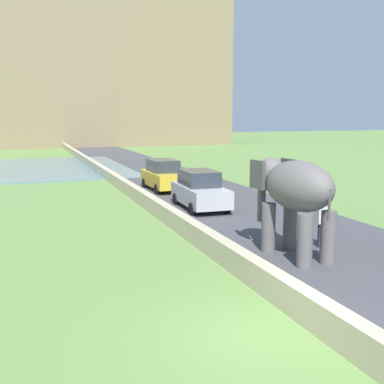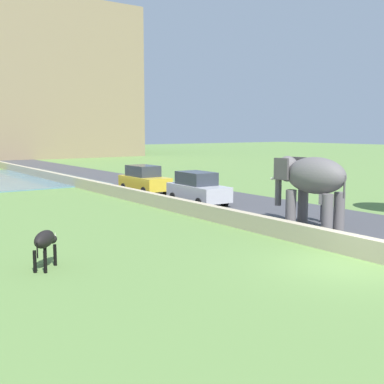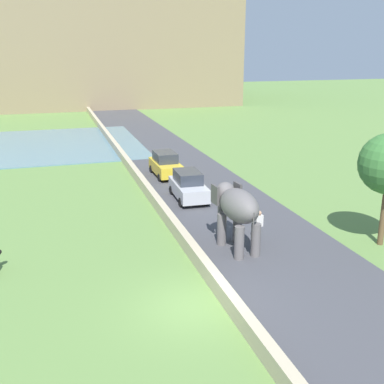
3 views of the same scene
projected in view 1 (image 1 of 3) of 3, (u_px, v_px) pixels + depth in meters
ground_plane at (261, 337)px, 9.15m from camera, size 220.00×220.00×0.00m
road_surface at (179, 184)px, 29.38m from camera, size 7.00×120.00×0.06m
barrier_wall at (126, 187)px, 26.19m from camera, size 0.40×110.00×0.69m
hill_distant at (5, 70)px, 71.56m from camera, size 64.00×28.00×22.57m
elephant at (294, 192)px, 14.03m from camera, size 1.67×3.53×2.99m
person_beside_elephant at (321, 223)px, 15.08m from camera, size 0.36×0.22×1.63m
car_silver at (200, 190)px, 21.57m from camera, size 1.92×4.06×1.80m
car_yellow at (163, 175)px, 27.02m from camera, size 1.84×4.02×1.80m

